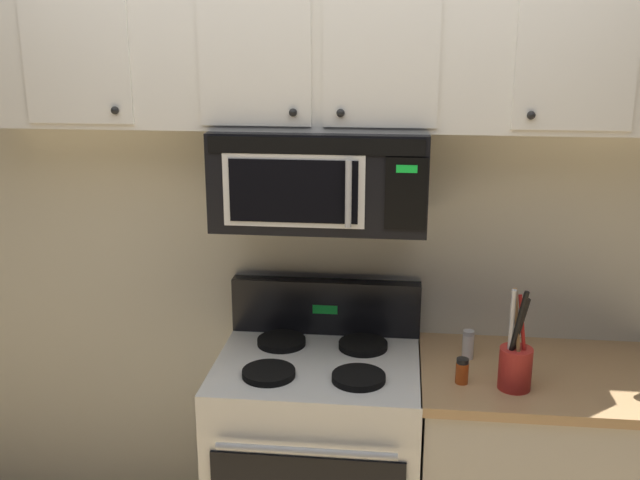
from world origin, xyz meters
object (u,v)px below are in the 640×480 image
over_range_microwave (321,177)px  salt_shaker (468,345)px  stove_range (318,463)px  utensil_crock_red (515,362)px  spice_jar (462,371)px

over_range_microwave → salt_shaker: (0.56, -0.03, -0.62)m
stove_range → salt_shaker: 0.74m
stove_range → over_range_microwave: bearing=90.1°
utensil_crock_red → over_range_microwave: bearing=159.6°
salt_shaker → spice_jar: bearing=-100.0°
stove_range → spice_jar: stove_range is taller
utensil_crock_red → spice_jar: utensil_crock_red is taller
over_range_microwave → salt_shaker: over_range_microwave is taller
stove_range → spice_jar: size_ratio=12.27×
spice_jar → salt_shaker: bearing=80.0°
stove_range → utensil_crock_red: 0.88m
over_range_microwave → utensil_crock_red: 0.94m
over_range_microwave → utensil_crock_red: over_range_microwave is taller
stove_range → spice_jar: 0.71m
over_range_microwave → spice_jar: size_ratio=8.32×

